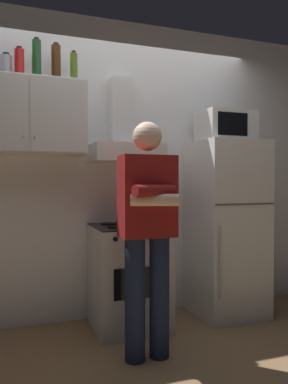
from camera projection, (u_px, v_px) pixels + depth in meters
ground_plane at (144, 337)px, 2.98m from camera, size 7.00×7.00×0.00m
back_wall_tiled at (123, 169)px, 3.51m from camera, size 4.80×0.10×2.70m
upper_cabinet at (28, 117)px, 3.00m from camera, size 0.90×0.37×0.60m
stove_oven at (129, 276)px, 3.18m from camera, size 0.60×0.62×0.87m
range_hood at (124, 140)px, 3.27m from camera, size 0.60×0.44×0.75m
refrigerator at (226, 228)px, 3.49m from camera, size 0.60×0.62×1.60m
microwave at (226, 127)px, 3.49m from camera, size 0.48×0.37×0.28m
person_standing at (148, 230)px, 2.58m from camera, size 0.38×0.33×1.64m
bottle_soda_red at (19, 63)px, 2.97m from camera, size 0.08×0.08×0.25m
bottle_olive_oil at (74, 67)px, 3.08m from camera, size 0.06×0.06×0.25m
bottle_rum_dark at (56, 63)px, 3.09m from camera, size 0.08×0.08×0.32m
bottle_wine_green at (37, 59)px, 3.00m from camera, size 0.07×0.07×0.33m
bottle_canister_steel at (6, 66)px, 2.97m from camera, size 0.09×0.09×0.20m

